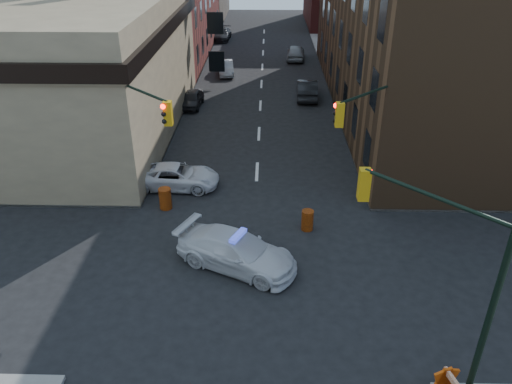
# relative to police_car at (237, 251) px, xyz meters

# --- Properties ---
(ground) EXTENTS (140.00, 140.00, 0.00)m
(ground) POSITION_rel_police_car_xyz_m (0.67, -0.73, -0.79)
(ground) COLOR black
(ground) RESTS_ON ground
(sidewalk_nw) EXTENTS (34.00, 54.50, 0.15)m
(sidewalk_nw) POSITION_rel_police_car_xyz_m (-22.33, 32.02, -0.71)
(sidewalk_nw) COLOR gray
(sidewalk_nw) RESTS_ON ground
(sidewalk_ne) EXTENTS (34.00, 54.50, 0.15)m
(sidewalk_ne) POSITION_rel_police_car_xyz_m (23.67, 32.02, -0.71)
(sidewalk_ne) COLOR gray
(sidewalk_ne) RESTS_ON ground
(bank_building) EXTENTS (22.00, 22.00, 9.00)m
(bank_building) POSITION_rel_police_car_xyz_m (-16.33, 15.77, 3.71)
(bank_building) COLOR #998664
(bank_building) RESTS_ON ground
(commercial_row_ne) EXTENTS (14.00, 34.00, 14.00)m
(commercial_row_ne) POSITION_rel_police_car_xyz_m (13.67, 21.77, 6.21)
(commercial_row_ne) COLOR #4F351F
(commercial_row_ne) RESTS_ON ground
(signal_pole_se) EXTENTS (5.40, 5.27, 8.00)m
(signal_pole_se) POSITION_rel_police_car_xyz_m (6.71, -6.25, 3.83)
(signal_pole_se) COLOR black
(signal_pole_se) RESTS_ON sidewalk_se
(signal_pole_nw) EXTENTS (3.58, 3.67, 8.00)m
(signal_pole_nw) POSITION_rel_police_car_xyz_m (-5.18, 4.61, 3.55)
(signal_pole_nw) COLOR black
(signal_pole_nw) RESTS_ON sidewalk_nw
(signal_pole_ne) EXTENTS (3.67, 3.58, 8.00)m
(signal_pole_ne) POSITION_rel_police_car_xyz_m (6.50, 4.62, 3.55)
(signal_pole_ne) COLOR black
(signal_pole_ne) RESTS_ON sidewalk_ne
(tree_ne_near) EXTENTS (3.00, 3.00, 4.85)m
(tree_ne_near) POSITION_rel_police_car_xyz_m (8.17, 25.27, 2.70)
(tree_ne_near) COLOR black
(tree_ne_near) RESTS_ON sidewalk_ne
(tree_ne_far) EXTENTS (3.00, 3.00, 4.85)m
(tree_ne_far) POSITION_rel_police_car_xyz_m (8.17, 33.27, 2.70)
(tree_ne_far) COLOR black
(tree_ne_far) RESTS_ON sidewalk_ne
(police_car) EXTENTS (5.83, 4.33, 1.57)m
(police_car) POSITION_rel_police_car_xyz_m (0.00, 0.00, 0.00)
(police_car) COLOR silver
(police_car) RESTS_ON ground
(pickup) EXTENTS (4.90, 2.37, 1.34)m
(pickup) POSITION_rel_police_car_xyz_m (-3.83, 7.23, -0.11)
(pickup) COLOR silver
(pickup) RESTS_ON ground
(parked_car_wnear) EXTENTS (1.77, 3.88, 1.29)m
(parked_car_wnear) POSITION_rel_police_car_xyz_m (-4.83, 20.88, -0.14)
(parked_car_wnear) COLOR black
(parked_car_wnear) RESTS_ON ground
(parked_car_wfar) EXTENTS (1.92, 4.13, 1.31)m
(parked_car_wfar) POSITION_rel_police_car_xyz_m (-2.84, 30.35, -0.13)
(parked_car_wfar) COLOR #999CA1
(parked_car_wfar) RESTS_ON ground
(parked_car_wdeep) EXTENTS (2.20, 4.88, 1.39)m
(parked_car_wdeep) POSITION_rel_police_car_xyz_m (-4.50, 45.91, -0.09)
(parked_car_wdeep) COLOR black
(parked_car_wdeep) RESTS_ON ground
(parked_car_enear) EXTENTS (1.86, 4.82, 1.57)m
(parked_car_enear) POSITION_rel_police_car_xyz_m (4.56, 23.37, -0.00)
(parked_car_enear) COLOR black
(parked_car_enear) RESTS_ON ground
(parked_car_efar) EXTENTS (2.14, 4.65, 1.54)m
(parked_car_efar) POSITION_rel_police_car_xyz_m (4.19, 36.32, -0.01)
(parked_car_efar) COLOR gray
(parked_car_efar) RESTS_ON ground
(pedestrian_a) EXTENTS (0.73, 0.55, 1.83)m
(pedestrian_a) POSITION_rel_police_car_xyz_m (-7.63, 7.78, 0.28)
(pedestrian_a) COLOR black
(pedestrian_a) RESTS_ON sidewalk_nw
(pedestrian_b) EXTENTS (1.04, 0.92, 1.78)m
(pedestrian_b) POSITION_rel_police_car_xyz_m (-7.76, 8.47, 0.26)
(pedestrian_b) COLOR black
(pedestrian_b) RESTS_ON sidewalk_nw
(pedestrian_c) EXTENTS (1.26, 0.84, 2.00)m
(pedestrian_c) POSITION_rel_police_car_xyz_m (-11.37, 6.80, 0.36)
(pedestrian_c) COLOR #202530
(pedestrian_c) RESTS_ON sidewalk_nw
(barrel_road) EXTENTS (0.61, 0.61, 1.04)m
(barrel_road) POSITION_rel_police_car_xyz_m (3.26, 3.02, -0.27)
(barrel_road) COLOR #D35209
(barrel_road) RESTS_ON ground
(barrel_bank) EXTENTS (0.68, 0.68, 1.15)m
(barrel_bank) POSITION_rel_police_car_xyz_m (-4.01, 4.87, -0.21)
(barrel_bank) COLOR red
(barrel_bank) RESTS_ON ground
(barricade_nw_a) EXTENTS (1.47, 0.94, 1.02)m
(barricade_nw_a) POSITION_rel_police_car_xyz_m (-8.20, 6.99, -0.13)
(barricade_nw_a) COLOR red
(barricade_nw_a) RESTS_ON sidewalk_nw
(barricade_nw_b) EXTENTS (1.10, 0.58, 0.81)m
(barricade_nw_b) POSITION_rel_police_car_xyz_m (-7.83, 6.09, -0.23)
(barricade_nw_b) COLOR orange
(barricade_nw_b) RESTS_ON sidewalk_nw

